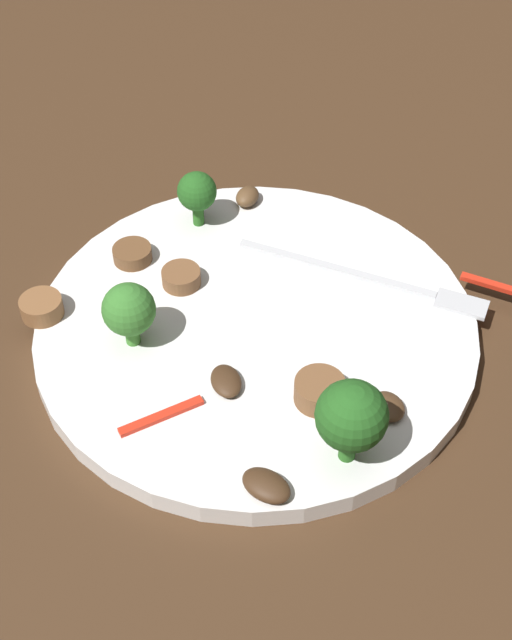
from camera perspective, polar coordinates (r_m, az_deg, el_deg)
name	(u,v)px	position (r m, az deg, el deg)	size (l,w,h in m)	color
ground_plane	(256,335)	(0.58, 0.00, -1.03)	(1.40, 1.40, 0.00)	#422B19
plate	(256,328)	(0.57, 0.00, -0.52)	(0.29, 0.29, 0.01)	white
fork	(379,281)	(0.60, 8.24, 2.61)	(0.18, 0.05, 0.00)	silver
broccoli_floret_0	(197,192)	(0.62, -3.99, 8.55)	(0.03, 0.03, 0.04)	#296420
broccoli_floret_1	(352,417)	(0.47, 6.44, -6.48)	(0.04, 0.04, 0.06)	#296420
broccoli_floret_2	(129,310)	(0.54, -8.54, 0.65)	(0.03, 0.03, 0.05)	#408630
sausage_slice_0	(184,275)	(0.59, -4.89, 3.02)	(0.03, 0.03, 0.01)	brown
sausage_slice_1	(130,256)	(0.61, -8.46, 4.30)	(0.03, 0.03, 0.01)	brown
sausage_slice_2	(42,307)	(0.58, -14.22, 0.85)	(0.03, 0.03, 0.01)	brown
sausage_slice_3	(320,391)	(0.51, 4.30, -4.77)	(0.03, 0.03, 0.02)	brown
mushroom_0	(226,381)	(0.52, -2.02, -4.12)	(0.03, 0.02, 0.01)	#422B19
mushroom_1	(247,196)	(0.66, -0.59, 8.30)	(0.02, 0.02, 0.01)	brown
mushroom_2	(266,486)	(0.48, 0.70, -11.07)	(0.03, 0.02, 0.01)	#422B19
mushroom_3	(388,406)	(0.52, 8.86, -5.77)	(0.02, 0.02, 0.01)	#4C331E
pepper_strip_0	(157,413)	(0.51, -6.70, -6.25)	(0.05, 0.01, 0.00)	red
pepper_strip_1	(498,286)	(0.61, 15.96, 2.18)	(0.05, 0.01, 0.00)	red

